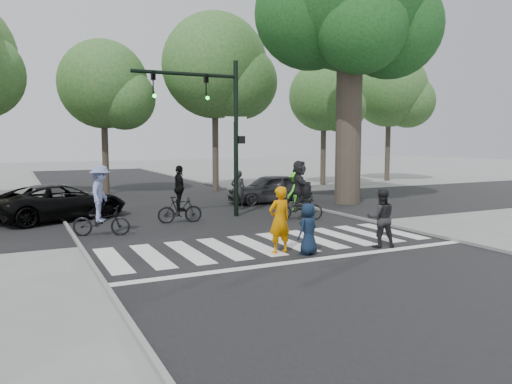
% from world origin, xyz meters
% --- Properties ---
extents(ground, '(120.00, 120.00, 0.00)m').
position_xyz_m(ground, '(0.00, 0.00, 0.00)').
color(ground, gray).
rests_on(ground, ground).
extents(road_stem, '(10.00, 70.00, 0.01)m').
position_xyz_m(road_stem, '(0.00, 5.00, 0.01)').
color(road_stem, black).
rests_on(road_stem, ground).
extents(road_cross, '(70.00, 10.00, 0.01)m').
position_xyz_m(road_cross, '(0.00, 8.00, 0.01)').
color(road_cross, black).
rests_on(road_cross, ground).
extents(curb_left, '(0.10, 70.00, 0.10)m').
position_xyz_m(curb_left, '(-5.05, 5.00, 0.05)').
color(curb_left, gray).
rests_on(curb_left, ground).
extents(curb_right, '(0.10, 70.00, 0.10)m').
position_xyz_m(curb_right, '(5.05, 5.00, 0.05)').
color(curb_right, gray).
rests_on(curb_right, ground).
extents(crosswalk, '(10.00, 3.85, 0.01)m').
position_xyz_m(crosswalk, '(0.00, 0.66, 0.01)').
color(crosswalk, silver).
rests_on(crosswalk, ground).
extents(traffic_signal, '(4.45, 0.29, 6.00)m').
position_xyz_m(traffic_signal, '(0.35, 6.20, 3.90)').
color(traffic_signal, black).
rests_on(traffic_signal, ground).
extents(eucalyptus, '(8.30, 7.20, 13.00)m').
position_xyz_m(eucalyptus, '(7.53, 7.67, 9.08)').
color(eucalyptus, brown).
rests_on(eucalyptus, ground).
extents(bg_tree_2, '(5.04, 4.80, 8.40)m').
position_xyz_m(bg_tree_2, '(-1.76, 16.62, 5.78)').
color(bg_tree_2, brown).
rests_on(bg_tree_2, ground).
extents(bg_tree_3, '(6.30, 6.00, 10.20)m').
position_xyz_m(bg_tree_3, '(4.31, 15.27, 6.94)').
color(bg_tree_3, brown).
rests_on(bg_tree_3, ground).
extents(bg_tree_4, '(4.83, 4.60, 8.15)m').
position_xyz_m(bg_tree_4, '(12.23, 16.12, 5.64)').
color(bg_tree_4, brown).
rests_on(bg_tree_4, ground).
extents(bg_tree_5, '(5.67, 5.40, 9.30)m').
position_xyz_m(bg_tree_5, '(18.27, 16.69, 6.36)').
color(bg_tree_5, brown).
rests_on(bg_tree_5, ground).
extents(pedestrian_woman, '(0.70, 0.50, 1.79)m').
position_xyz_m(pedestrian_woman, '(-0.34, -0.13, 0.89)').
color(pedestrian_woman, orange).
rests_on(pedestrian_woman, ground).
extents(pedestrian_child, '(0.78, 0.64, 1.36)m').
position_xyz_m(pedestrian_child, '(0.25, -0.63, 0.68)').
color(pedestrian_child, '#101E33').
rests_on(pedestrian_child, ground).
extents(pedestrian_adult, '(1.00, 0.91, 1.66)m').
position_xyz_m(pedestrian_adult, '(2.55, -0.76, 0.83)').
color(pedestrian_adult, '#242325').
rests_on(pedestrian_adult, ground).
extents(cyclist_left, '(1.86, 1.31, 2.23)m').
position_xyz_m(cyclist_left, '(-4.21, 4.41, 0.97)').
color(cyclist_left, black).
rests_on(cyclist_left, ground).
extents(cyclist_mid, '(1.65, 1.02, 2.09)m').
position_xyz_m(cyclist_mid, '(-1.27, 5.66, 0.86)').
color(cyclist_mid, black).
rests_on(cyclist_mid, ground).
extents(cyclist_right, '(1.86, 1.71, 2.24)m').
position_xyz_m(cyclist_right, '(2.97, 4.36, 1.00)').
color(cyclist_right, black).
rests_on(cyclist_right, ground).
extents(car_suv, '(5.40, 3.88, 1.37)m').
position_xyz_m(car_suv, '(-5.07, 8.32, 0.68)').
color(car_suv, black).
rests_on(car_suv, ground).
extents(car_grey, '(4.05, 1.67, 1.37)m').
position_xyz_m(car_grey, '(4.30, 9.29, 0.69)').
color(car_grey, '#323236').
rests_on(car_grey, ground).
extents(bystander_hivis, '(1.21, 0.99, 1.63)m').
position_xyz_m(bystander_hivis, '(4.25, 6.79, 0.82)').
color(bystander_hivis, '#52D524').
rests_on(bystander_hivis, ground).
extents(bystander_dark, '(0.72, 0.60, 1.71)m').
position_xyz_m(bystander_dark, '(2.02, 7.83, 0.85)').
color(bystander_dark, '#242325').
rests_on(bystander_dark, ground).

